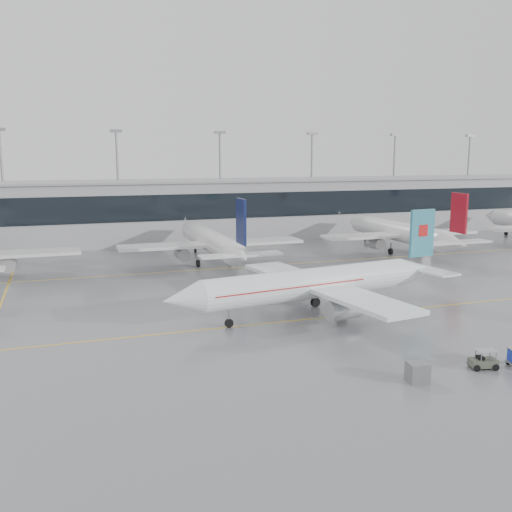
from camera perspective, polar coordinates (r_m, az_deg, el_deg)
name	(u,v)px	position (r m, az deg, el deg)	size (l,w,h in m)	color
ground	(293,321)	(61.07, 3.70, -6.48)	(320.00, 320.00, 0.00)	slate
taxi_line_main	(293,321)	(61.07, 3.70, -6.48)	(120.00, 0.25, 0.01)	gold
taxi_line_north	(218,269)	(88.70, -3.80, -1.27)	(120.00, 0.25, 0.01)	gold
terminal	(177,211)	(118.72, -7.92, 4.44)	(180.00, 15.00, 12.00)	#97979B
terminal_glass	(184,207)	(111.21, -7.18, 4.86)	(180.00, 0.20, 5.00)	black
terminal_roof	(176,181)	(118.29, -7.99, 7.43)	(182.00, 16.00, 0.40)	gray
light_masts	(170,175)	(124.13, -8.55, 8.06)	(156.40, 1.00, 22.60)	gray
air_canada_jet	(320,283)	(63.20, 6.41, -2.72)	(35.28, 28.15, 10.96)	white
parked_jet_c	(212,242)	(91.58, -4.43, 1.43)	(29.64, 36.96, 11.72)	silver
parked_jet_d	(400,232)	(105.85, 14.24, 2.31)	(29.64, 36.96, 11.72)	silver
baggage_tug	(483,362)	(51.26, 21.76, -9.81)	(3.32, 1.81, 1.58)	#454B3C
gse_unit	(417,372)	(46.72, 15.85, -11.13)	(1.54, 1.43, 1.54)	slate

